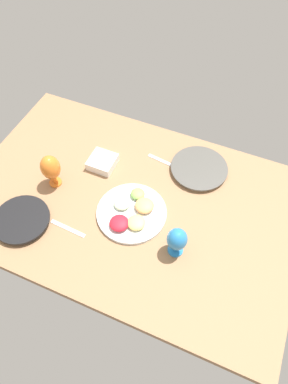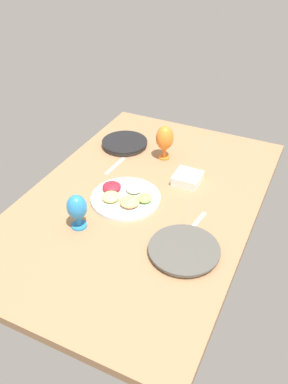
{
  "view_description": "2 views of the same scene",
  "coord_description": "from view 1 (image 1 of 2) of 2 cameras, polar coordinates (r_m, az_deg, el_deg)",
  "views": [
    {
      "loc": [
        -42.14,
        81.42,
        138.63
      ],
      "look_at": [
        -5.88,
        -3.42,
        6.4
      ],
      "focal_mm": 32.38,
      "sensor_mm": 36.0,
      "label": 1
    },
    {
      "loc": [
        -135.1,
        -65.82,
        115.4
      ],
      "look_at": [
        -2.28,
        -2.6,
        6.4
      ],
      "focal_mm": 37.65,
      "sensor_mm": 36.0,
      "label": 2
    }
  ],
  "objects": [
    {
      "name": "dinner_plate_left",
      "position": [
        1.78,
        9.06,
        3.8
      ],
      "size": [
        28.85,
        28.85,
        2.62
      ],
      "color": "silver",
      "rests_on": "ground_plane"
    },
    {
      "name": "fork_by_right_plate",
      "position": [
        1.62,
        -12.43,
        -5.85
      ],
      "size": [
        18.07,
        2.84,
        0.6
      ],
      "primitive_type": "cube",
      "rotation": [
        0.0,
        0.0,
        -0.06
      ],
      "color": "silver",
      "rests_on": "ground_plane"
    },
    {
      "name": "hurricane_glass_blue",
      "position": [
        1.45,
        5.46,
        -7.86
      ],
      "size": [
        8.73,
        8.73,
        16.28
      ],
      "color": "#297EC4",
      "rests_on": "ground_plane"
    },
    {
      "name": "hurricane_glass_orange",
      "position": [
        1.69,
        -15.13,
        3.83
      ],
      "size": [
        9.41,
        9.41,
        19.07
      ],
      "color": "orange",
      "rests_on": "ground_plane"
    },
    {
      "name": "dinner_plate_right",
      "position": [
        1.68,
        -19.47,
        -4.41
      ],
      "size": [
        25.8,
        25.8,
        3.16
      ],
      "color": "#4C4C51",
      "rests_on": "ground_plane"
    },
    {
      "name": "fruit_platter",
      "position": [
        1.61,
        -2.01,
        -3.35
      ],
      "size": [
        32.67,
        32.67,
        5.41
      ],
      "color": "silver",
      "rests_on": "ground_plane"
    },
    {
      "name": "fork_by_left_plate",
      "position": [
        1.81,
        3.25,
        5.06
      ],
      "size": [
        18.08,
        4.2,
        0.6
      ],
      "primitive_type": "cube",
      "rotation": [
        0.0,
        0.0,
        -0.13
      ],
      "color": "silver",
      "rests_on": "ground_plane"
    },
    {
      "name": "ground_plane",
      "position": [
        1.68,
        -2.3,
        -1.87
      ],
      "size": [
        160.0,
        104.0,
        4.0
      ],
      "primitive_type": "cube",
      "color": "#99704C"
    },
    {
      "name": "square_bowl_white",
      "position": [
        1.79,
        -6.87,
        4.99
      ],
      "size": [
        12.87,
        12.87,
        4.8
      ],
      "color": "white",
      "rests_on": "ground_plane"
    }
  ]
}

